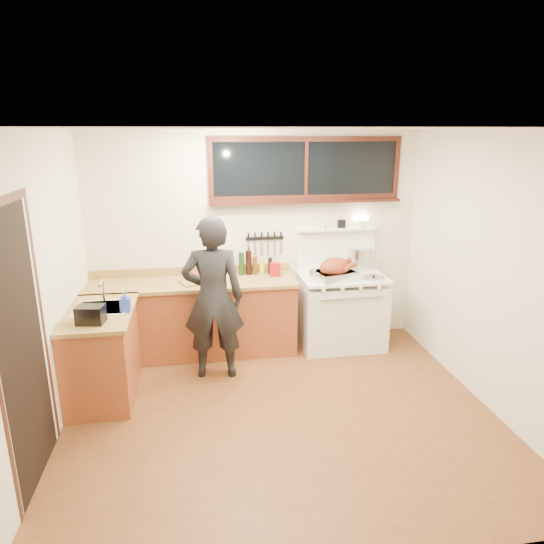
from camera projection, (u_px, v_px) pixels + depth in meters
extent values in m
cube|color=#5C3318|center=(281.00, 413.00, 4.62)|extent=(4.00, 3.50, 0.02)
cube|color=silver|center=(256.00, 240.00, 5.93)|extent=(4.00, 0.05, 2.60)
cube|color=silver|center=(341.00, 382.00, 2.57)|extent=(4.00, 0.05, 2.60)
cube|color=silver|center=(37.00, 295.00, 3.94)|extent=(0.05, 3.50, 2.60)
cube|color=silver|center=(493.00, 272.00, 4.56)|extent=(0.05, 3.50, 2.60)
cube|color=white|center=(283.00, 125.00, 3.88)|extent=(4.00, 3.50, 0.05)
cube|color=brown|center=(193.00, 319.00, 5.75)|extent=(2.40, 0.60, 0.86)
cube|color=olive|center=(192.00, 283.00, 5.61)|extent=(2.44, 0.64, 0.04)
cube|color=olive|center=(191.00, 271.00, 5.87)|extent=(2.40, 0.03, 0.10)
sphere|color=#B78C38|center=(99.00, 311.00, 5.26)|extent=(0.03, 0.03, 0.03)
sphere|color=#B78C38|center=(147.00, 309.00, 5.33)|extent=(0.03, 0.03, 0.03)
sphere|color=#B78C38|center=(192.00, 306.00, 5.41)|extent=(0.03, 0.03, 0.03)
sphere|color=#B78C38|center=(237.00, 304.00, 5.48)|extent=(0.03, 0.03, 0.03)
sphere|color=#B78C38|center=(276.00, 302.00, 5.55)|extent=(0.03, 0.03, 0.03)
cube|color=brown|center=(103.00, 355.00, 4.83)|extent=(0.60, 1.05, 0.86)
cube|color=olive|center=(99.00, 313.00, 4.71)|extent=(0.64, 1.09, 0.04)
cube|color=white|center=(102.00, 314.00, 4.79)|extent=(0.45, 0.40, 0.14)
cube|color=white|center=(101.00, 308.00, 4.77)|extent=(0.50, 0.45, 0.01)
cylinder|color=silver|center=(103.00, 291.00, 4.91)|extent=(0.02, 0.02, 0.24)
cylinder|color=silver|center=(101.00, 283.00, 4.80)|extent=(0.02, 0.18, 0.02)
cube|color=white|center=(341.00, 314.00, 5.98)|extent=(1.00, 0.70, 0.82)
cube|color=white|center=(342.00, 277.00, 5.84)|extent=(1.02, 0.72, 0.03)
cube|color=white|center=(350.00, 315.00, 5.63)|extent=(0.88, 0.02, 0.46)
cylinder|color=silver|center=(351.00, 298.00, 5.53)|extent=(0.75, 0.02, 0.02)
cylinder|color=white|center=(324.00, 290.00, 5.46)|extent=(0.04, 0.03, 0.04)
cylinder|color=white|center=(342.00, 289.00, 5.50)|extent=(0.04, 0.03, 0.04)
cylinder|color=white|center=(361.00, 288.00, 5.53)|extent=(0.04, 0.03, 0.04)
cylinder|color=white|center=(379.00, 288.00, 5.56)|extent=(0.04, 0.03, 0.04)
cube|color=white|center=(336.00, 249.00, 6.07)|extent=(1.00, 0.05, 0.50)
cube|color=white|center=(337.00, 229.00, 5.97)|extent=(1.00, 0.12, 0.03)
cylinder|color=white|center=(361.00, 224.00, 6.00)|extent=(0.09, 0.09, 0.09)
cube|color=#FFE5B2|center=(361.00, 218.00, 5.98)|extent=(0.17, 0.08, 0.06)
cube|color=black|center=(341.00, 224.00, 5.96)|extent=(0.09, 0.05, 0.10)
cylinder|color=white|center=(323.00, 225.00, 5.93)|extent=(0.04, 0.04, 0.09)
cylinder|color=white|center=(318.00, 225.00, 5.92)|extent=(0.04, 0.04, 0.09)
cube|color=black|center=(306.00, 169.00, 5.74)|extent=(2.20, 0.01, 0.62)
cube|color=black|center=(307.00, 139.00, 5.64)|extent=(2.32, 0.04, 0.06)
cube|color=black|center=(306.00, 197.00, 5.84)|extent=(2.32, 0.04, 0.06)
cube|color=black|center=(210.00, 170.00, 5.57)|extent=(0.06, 0.04, 0.62)
cube|color=black|center=(396.00, 167.00, 5.91)|extent=(0.06, 0.04, 0.62)
cube|color=black|center=(306.00, 169.00, 5.74)|extent=(0.04, 0.04, 0.62)
cube|color=black|center=(306.00, 202.00, 5.80)|extent=(2.32, 0.13, 0.03)
cube|color=black|center=(24.00, 351.00, 3.50)|extent=(0.01, 0.86, 2.10)
cube|color=black|center=(44.00, 326.00, 3.96)|extent=(0.01, 0.07, 2.10)
cube|color=black|center=(1.00, 201.00, 3.19)|extent=(0.01, 1.04, 0.07)
cube|color=black|center=(265.00, 238.00, 5.91)|extent=(0.46, 0.02, 0.04)
cube|color=silver|center=(249.00, 248.00, 5.89)|extent=(0.02, 0.00, 0.18)
cube|color=black|center=(248.00, 237.00, 5.85)|extent=(0.02, 0.02, 0.10)
cube|color=silver|center=(255.00, 248.00, 5.90)|extent=(0.02, 0.00, 0.18)
cube|color=black|center=(255.00, 236.00, 5.86)|extent=(0.02, 0.02, 0.10)
cube|color=silver|center=(262.00, 247.00, 5.92)|extent=(0.02, 0.00, 0.18)
cube|color=black|center=(262.00, 236.00, 5.88)|extent=(0.02, 0.02, 0.10)
cube|color=silver|center=(268.00, 247.00, 5.93)|extent=(0.03, 0.00, 0.18)
cube|color=black|center=(268.00, 236.00, 5.89)|extent=(0.02, 0.02, 0.10)
cube|color=silver|center=(274.00, 247.00, 5.94)|extent=(0.03, 0.00, 0.18)
cube|color=black|center=(275.00, 236.00, 5.90)|extent=(0.02, 0.02, 0.10)
cube|color=silver|center=(281.00, 247.00, 5.95)|extent=(0.03, 0.00, 0.18)
cube|color=black|center=(281.00, 236.00, 5.91)|extent=(0.02, 0.02, 0.10)
imported|color=black|center=(213.00, 298.00, 5.10)|extent=(0.68, 0.48, 1.77)
imported|color=#2541BC|center=(125.00, 302.00, 4.66)|extent=(0.09, 0.10, 0.20)
cube|color=black|center=(91.00, 315.00, 4.38)|extent=(0.26, 0.20, 0.17)
cube|color=olive|center=(198.00, 281.00, 5.59)|extent=(0.46, 0.40, 0.02)
ellipsoid|color=maroon|center=(197.00, 276.00, 5.58)|extent=(0.25, 0.21, 0.12)
sphere|color=maroon|center=(206.00, 272.00, 5.63)|extent=(0.05, 0.05, 0.05)
sphere|color=maroon|center=(206.00, 275.00, 5.54)|extent=(0.05, 0.05, 0.05)
cube|color=silver|center=(334.00, 275.00, 5.70)|extent=(0.57, 0.49, 0.10)
cube|color=#3F3F42|center=(335.00, 272.00, 5.69)|extent=(0.50, 0.42, 0.03)
torus|color=silver|center=(314.00, 272.00, 5.65)|extent=(0.04, 0.10, 0.10)
torus|color=silver|center=(355.00, 270.00, 5.72)|extent=(0.04, 0.10, 0.10)
ellipsoid|color=maroon|center=(335.00, 268.00, 5.67)|extent=(0.44, 0.38, 0.24)
cylinder|color=maroon|center=(348.00, 268.00, 5.60)|extent=(0.14, 0.09, 0.10)
sphere|color=maroon|center=(354.00, 264.00, 5.60)|extent=(0.07, 0.07, 0.07)
cylinder|color=maroon|center=(343.00, 263.00, 5.77)|extent=(0.14, 0.09, 0.10)
sphere|color=maroon|center=(349.00, 260.00, 5.77)|extent=(0.07, 0.07, 0.07)
cylinder|color=silver|center=(359.00, 258.00, 6.10)|extent=(0.39, 0.39, 0.28)
cylinder|color=silver|center=(350.00, 267.00, 6.03)|extent=(0.17, 0.17, 0.11)
cylinder|color=black|center=(345.00, 261.00, 6.13)|extent=(0.04, 0.15, 0.02)
cylinder|color=silver|center=(374.00, 277.00, 5.73)|extent=(0.33, 0.33, 0.02)
sphere|color=black|center=(374.00, 276.00, 5.73)|extent=(0.03, 0.03, 0.03)
cube|color=maroon|center=(275.00, 269.00, 5.81)|extent=(0.14, 0.12, 0.17)
cylinder|color=white|center=(228.00, 270.00, 5.79)|extent=(0.10, 0.10, 0.17)
cylinder|color=black|center=(241.00, 264.00, 5.84)|extent=(0.06, 0.06, 0.28)
cylinder|color=black|center=(249.00, 263.00, 5.85)|extent=(0.07, 0.07, 0.30)
cylinder|color=black|center=(255.00, 266.00, 5.87)|extent=(0.06, 0.06, 0.22)
cylinder|color=black|center=(262.00, 267.00, 5.89)|extent=(0.06, 0.06, 0.18)
cylinder|color=black|center=(270.00, 266.00, 5.90)|extent=(0.05, 0.05, 0.20)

